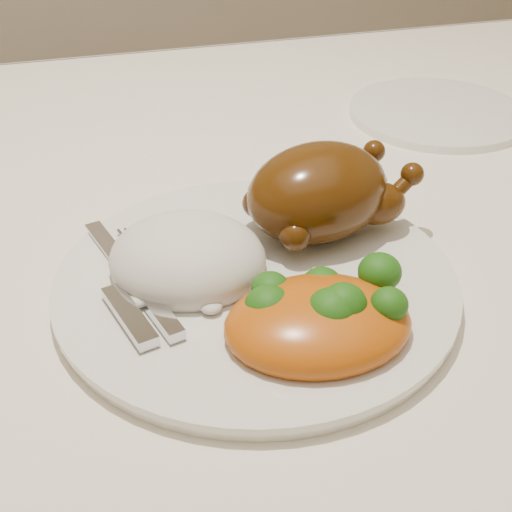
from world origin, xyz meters
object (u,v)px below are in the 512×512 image
object	(u,v)px
dinner_plate	(256,284)
roast_chicken	(322,191)
dining_table	(217,316)
side_plate	(438,113)

from	to	relation	value
dinner_plate	roast_chicken	size ratio (longest dim) A/B	1.87
dining_table	roast_chicken	world-z (taller)	roast_chicken
dining_table	dinner_plate	world-z (taller)	dinner_plate
dining_table	roast_chicken	size ratio (longest dim) A/B	9.56
dining_table	dinner_plate	distance (m)	0.15
side_plate	roast_chicken	distance (m)	0.33
dinner_plate	roast_chicken	world-z (taller)	roast_chicken
dining_table	side_plate	xyz separation A→B (m)	(0.32, 0.18, 0.11)
dinner_plate	side_plate	distance (m)	0.41
dining_table	dinner_plate	size ratio (longest dim) A/B	5.11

